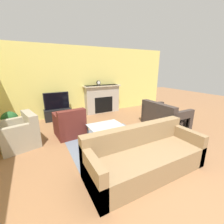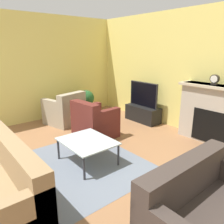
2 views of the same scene
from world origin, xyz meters
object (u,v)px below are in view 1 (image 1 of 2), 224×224
object	(u,v)px
coffee_table	(106,127)
mantel_clock	(99,83)
armchair_accent	(70,126)
potted_plant	(10,121)
armchair_by_window	(20,135)
couch_sectional	(144,157)
couch_loveseat	(164,118)
tv	(57,101)

from	to	relation	value
coffee_table	mantel_clock	world-z (taller)	mantel_clock
armchair_accent	mantel_clock	world-z (taller)	mantel_clock
armchair_accent	potted_plant	world-z (taller)	armchair_accent
armchair_by_window	potted_plant	world-z (taller)	armchair_by_window
couch_sectional	potted_plant	xyz separation A→B (m)	(-2.35, 2.98, 0.16)
couch_loveseat	coffee_table	distance (m)	2.16
tv	potted_plant	distance (m)	1.66
couch_loveseat	potted_plant	distance (m)	4.69
armchair_accent	couch_loveseat	bearing A→B (deg)	161.29
tv	armchair_accent	size ratio (longest dim) A/B	1.07
couch_loveseat	armchair_accent	bearing A→B (deg)	76.24
tv	potted_plant	world-z (taller)	tv
couch_loveseat	coffee_table	bearing A→B (deg)	89.66
coffee_table	couch_loveseat	bearing A→B (deg)	-0.34
couch_loveseat	potted_plant	world-z (taller)	couch_loveseat
coffee_table	potted_plant	size ratio (longest dim) A/B	1.25
armchair_accent	mantel_clock	bearing A→B (deg)	-138.86
tv	armchair_accent	world-z (taller)	tv
couch_sectional	potted_plant	world-z (taller)	couch_sectional
tv	couch_loveseat	world-z (taller)	tv
couch_loveseat	armchair_by_window	world-z (taller)	same
armchair_by_window	potted_plant	xyz separation A→B (m)	(-0.25, 0.81, 0.15)
couch_sectional	armchair_accent	xyz separation A→B (m)	(-0.87, 2.21, 0.01)
tv	coffee_table	bearing A→B (deg)	-69.12
couch_sectional	potted_plant	size ratio (longest dim) A/B	3.11
armchair_by_window	coffee_table	distance (m)	2.14
armchair_by_window	armchair_accent	world-z (taller)	same
tv	couch_sectional	size ratio (longest dim) A/B	0.39
couch_sectional	mantel_clock	distance (m)	4.13
armchair_accent	coffee_table	bearing A→B (deg)	133.66
couch_sectional	mantel_clock	size ratio (longest dim) A/B	11.34
tv	mantel_clock	distance (m)	1.82
armchair_accent	coffee_table	distance (m)	1.08
armchair_accent	potted_plant	distance (m)	1.67
couch_loveseat	potted_plant	size ratio (longest dim) A/B	1.88
tv	coffee_table	world-z (taller)	tv
tv	armchair_accent	distance (m)	1.66
potted_plant	mantel_clock	size ratio (longest dim) A/B	3.65
armchair_accent	potted_plant	xyz separation A→B (m)	(-1.48, 0.77, 0.14)
armchair_accent	mantel_clock	xyz separation A→B (m)	(1.65, 1.72, 0.98)
couch_sectional	couch_loveseat	world-z (taller)	same
couch_sectional	coffee_table	distance (m)	1.50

